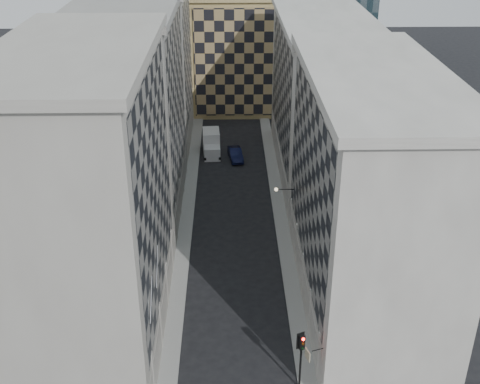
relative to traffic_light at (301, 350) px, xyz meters
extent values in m
cube|color=gray|center=(-9.80, 26.30, -3.57)|extent=(1.50, 100.00, 0.15)
cube|color=gray|center=(0.70, 26.30, -3.57)|extent=(1.50, 100.00, 0.15)
cube|color=#9C968D|center=(-15.55, 7.30, 7.85)|extent=(10.00, 22.00, 23.00)
cube|color=gray|center=(-10.67, 7.30, 9.35)|extent=(0.25, 19.36, 18.00)
cube|color=#9C968D|center=(-10.75, 7.30, -2.05)|extent=(0.45, 21.12, 3.20)
cube|color=#9C968D|center=(-15.55, 7.30, 19.70)|extent=(10.80, 22.80, 0.70)
cylinder|color=#9C968D|center=(-10.90, -0.95, -1.45)|extent=(0.90, 0.90, 4.40)
cylinder|color=#9C968D|center=(-10.90, 4.55, -1.45)|extent=(0.90, 0.90, 4.40)
cylinder|color=#9C968D|center=(-10.90, 10.05, -1.45)|extent=(0.90, 0.90, 4.40)
cylinder|color=#9C968D|center=(-10.90, 15.55, -1.45)|extent=(0.90, 0.90, 4.40)
cube|color=gray|center=(-15.55, 29.30, 7.35)|extent=(10.00, 22.00, 22.00)
cube|color=gray|center=(-10.67, 29.30, 8.85)|extent=(0.25, 19.36, 17.00)
cube|color=gray|center=(-10.75, 29.30, -2.05)|extent=(0.45, 21.12, 3.20)
cube|color=gray|center=(-15.55, 29.30, 18.70)|extent=(10.80, 22.80, 0.70)
cylinder|color=gray|center=(-10.90, 21.05, -1.45)|extent=(0.90, 0.90, 4.40)
cylinder|color=gray|center=(-10.90, 26.55, -1.45)|extent=(0.90, 0.90, 4.40)
cylinder|color=gray|center=(-10.90, 32.05, -1.45)|extent=(0.90, 0.90, 4.40)
cylinder|color=gray|center=(-10.90, 37.55, -1.45)|extent=(0.90, 0.90, 4.40)
cube|color=#9C968D|center=(-15.55, 51.30, 6.85)|extent=(10.00, 22.00, 21.00)
cube|color=gray|center=(-10.67, 51.30, 8.35)|extent=(0.25, 19.36, 16.00)
cube|color=#9C968D|center=(-10.75, 51.30, -2.05)|extent=(0.45, 21.12, 3.20)
cylinder|color=#9C968D|center=(-10.90, 43.05, -1.45)|extent=(0.90, 0.90, 4.40)
cylinder|color=#9C968D|center=(-10.90, 48.55, -1.45)|extent=(0.90, 0.90, 4.40)
cylinder|color=#9C968D|center=(-10.90, 54.05, -1.45)|extent=(0.90, 0.90, 4.40)
cylinder|color=#9C968D|center=(-10.90, 59.55, -1.45)|extent=(0.90, 0.90, 4.40)
cube|color=#ABA59D|center=(6.45, 11.30, 6.35)|extent=(10.00, 26.00, 20.00)
cube|color=gray|center=(1.57, 11.30, 7.85)|extent=(0.25, 22.88, 15.00)
cube|color=#ABA59D|center=(1.65, 11.30, -2.05)|extent=(0.45, 24.96, 3.20)
cube|color=#ABA59D|center=(6.45, 11.30, 16.70)|extent=(10.80, 26.80, 0.70)
cylinder|color=#ABA59D|center=(1.80, 0.90, -1.45)|extent=(0.90, 0.90, 4.40)
cylinder|color=#ABA59D|center=(1.80, 6.10, -1.45)|extent=(0.90, 0.90, 4.40)
cylinder|color=#ABA59D|center=(1.80, 11.30, -1.45)|extent=(0.90, 0.90, 4.40)
cylinder|color=#ABA59D|center=(1.80, 16.50, -1.45)|extent=(0.90, 0.90, 4.40)
cylinder|color=#ABA59D|center=(1.80, 21.70, -1.45)|extent=(0.90, 0.90, 4.40)
cube|color=#ABA59D|center=(6.45, 38.30, 5.85)|extent=(10.00, 28.00, 19.00)
cube|color=gray|center=(1.57, 38.30, 7.35)|extent=(0.25, 24.64, 14.00)
cube|color=#ABA59D|center=(1.65, 38.30, -2.05)|extent=(0.45, 26.88, 3.20)
cube|color=#ABA59D|center=(6.45, 38.30, 15.70)|extent=(10.80, 28.80, 0.70)
cube|color=tan|center=(-2.55, 64.30, 5.35)|extent=(16.00, 14.00, 18.00)
cube|color=tan|center=(-2.55, 57.20, 5.35)|extent=(15.20, 0.25, 16.50)
cube|color=#292520|center=(-4.55, 78.30, 10.35)|extent=(6.00, 6.00, 28.00)
cylinder|color=gray|center=(-10.45, 0.30, 4.35)|extent=(0.10, 2.33, 2.33)
cylinder|color=gray|center=(-10.45, 4.30, 4.35)|extent=(0.10, 2.33, 2.33)
cylinder|color=black|center=(0.55, 20.30, 2.55)|extent=(1.80, 0.08, 0.08)
sphere|color=#FFE5B2|center=(-0.35, 20.30, 2.55)|extent=(0.36, 0.36, 0.36)
cylinder|color=black|center=(0.00, -0.01, -1.71)|extent=(0.16, 0.16, 3.57)
cube|color=black|center=(0.00, -0.01, 0.69)|extent=(0.47, 0.44, 1.23)
cube|color=black|center=(-0.08, 0.18, 0.69)|extent=(0.58, 0.28, 1.39)
sphere|color=#FF0C07|center=(0.07, -0.17, 1.10)|extent=(0.22, 0.22, 0.22)
sphere|color=#331E05|center=(0.07, -0.17, 0.69)|extent=(0.22, 0.22, 0.22)
sphere|color=black|center=(0.07, -0.17, 0.27)|extent=(0.22, 0.22, 0.22)
cube|color=silver|center=(-7.29, 42.06, -2.76)|extent=(2.30, 2.49, 1.77)
cube|color=silver|center=(-7.44, 44.62, -2.12)|extent=(2.47, 3.67, 3.05)
cylinder|color=black|center=(-8.22, 41.22, -3.20)|extent=(0.35, 0.90, 0.89)
cylinder|color=black|center=(-6.26, 41.34, -3.20)|extent=(0.35, 0.90, 0.89)
cylinder|color=black|center=(-8.50, 45.74, -3.20)|extent=(0.35, 0.90, 0.89)
cylinder|color=black|center=(-6.53, 45.86, -3.20)|extent=(0.35, 0.90, 0.89)
imported|color=black|center=(-4.12, 41.67, -2.88)|extent=(2.23, 4.83, 1.53)
cylinder|color=black|center=(1.05, -0.70, 0.60)|extent=(0.86, 0.33, 0.06)
cube|color=tan|center=(0.35, -0.70, 0.15)|extent=(0.30, 0.75, 0.77)
camera|label=1|loc=(-5.07, -32.94, 29.56)|focal=45.00mm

